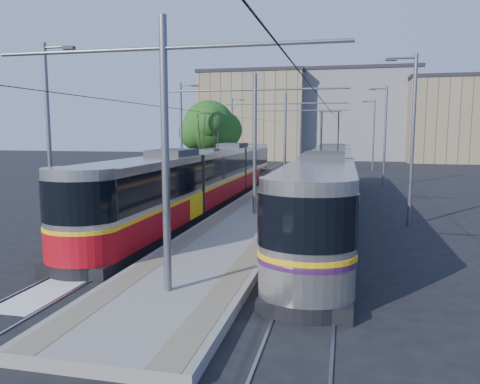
# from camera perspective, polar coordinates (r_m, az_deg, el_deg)

# --- Properties ---
(ground) EXTENTS (160.00, 160.00, 0.00)m
(ground) POSITION_cam_1_polar(r_m,az_deg,el_deg) (16.44, -3.58, -8.35)
(ground) COLOR black
(ground) RESTS_ON ground
(platform) EXTENTS (4.00, 50.00, 0.30)m
(platform) POSITION_cam_1_polar(r_m,az_deg,el_deg) (32.77, 4.78, -0.16)
(platform) COLOR gray
(platform) RESTS_ON ground
(tactile_strip_left) EXTENTS (0.70, 50.00, 0.01)m
(tactile_strip_left) POSITION_cam_1_polar(r_m,az_deg,el_deg) (32.98, 2.28, 0.18)
(tactile_strip_left) COLOR gray
(tactile_strip_left) RESTS_ON platform
(tactile_strip_right) EXTENTS (0.70, 50.00, 0.01)m
(tactile_strip_right) POSITION_cam_1_polar(r_m,az_deg,el_deg) (32.58, 7.30, 0.03)
(tactile_strip_right) COLOR gray
(tactile_strip_right) RESTS_ON platform
(rails) EXTENTS (8.71, 70.00, 0.03)m
(rails) POSITION_cam_1_polar(r_m,az_deg,el_deg) (32.79, 4.77, -0.40)
(rails) COLOR gray
(rails) RESTS_ON ground
(track_arrow) EXTENTS (1.20, 5.00, 0.01)m
(track_arrow) POSITION_cam_1_polar(r_m,az_deg,el_deg) (15.27, -20.18, -10.02)
(track_arrow) COLOR silver
(track_arrow) RESTS_ON ground
(tram_left) EXTENTS (2.43, 30.40, 5.50)m
(tram_left) POSITION_cam_1_polar(r_m,az_deg,el_deg) (28.50, -3.79, 1.86)
(tram_left) COLOR black
(tram_left) RESTS_ON ground
(tram_right) EXTENTS (2.43, 31.14, 5.50)m
(tram_right) POSITION_cam_1_polar(r_m,az_deg,el_deg) (26.05, 10.75, 1.55)
(tram_right) COLOR black
(tram_right) RESTS_ON ground
(catenary) EXTENTS (9.20, 70.00, 7.00)m
(catenary) POSITION_cam_1_polar(r_m,az_deg,el_deg) (29.67, 4.10, 7.52)
(catenary) COLOR slate
(catenary) RESTS_ON platform
(street_lamps) EXTENTS (15.18, 38.22, 8.00)m
(street_lamps) POSITION_cam_1_polar(r_m,az_deg,el_deg) (36.45, 5.72, 6.95)
(street_lamps) COLOR slate
(street_lamps) RESTS_ON ground
(shelter) EXTENTS (0.83, 1.06, 2.05)m
(shelter) POSITION_cam_1_polar(r_m,az_deg,el_deg) (26.94, 3.08, 0.83)
(shelter) COLOR black
(shelter) RESTS_ON platform
(tree) EXTENTS (4.83, 4.47, 7.02)m
(tree) POSITION_cam_1_polar(r_m,az_deg,el_deg) (39.51, -3.35, 7.83)
(tree) COLOR #382314
(tree) RESTS_ON ground
(building_left) EXTENTS (16.32, 12.24, 13.76)m
(building_left) POSITION_cam_1_polar(r_m,az_deg,el_deg) (76.59, 1.85, 9.24)
(building_left) COLOR gray
(building_left) RESTS_ON ground
(building_centre) EXTENTS (18.36, 14.28, 14.09)m
(building_centre) POSITION_cam_1_polar(r_m,az_deg,el_deg) (79.23, 14.00, 9.09)
(building_centre) COLOR gray
(building_centre) RESTS_ON ground
(building_right) EXTENTS (14.28, 10.20, 12.17)m
(building_right) POSITION_cam_1_polar(r_m,az_deg,el_deg) (74.82, 24.96, 7.99)
(building_right) COLOR gray
(building_right) RESTS_ON ground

